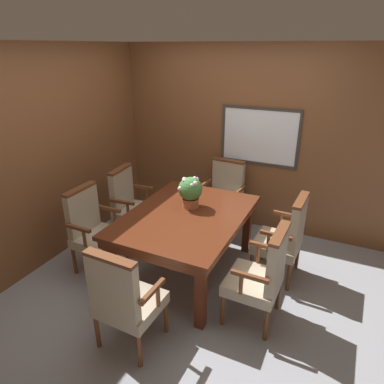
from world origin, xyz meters
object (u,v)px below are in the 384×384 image
(chair_right_near, at_px, (262,274))
(chair_right_far, at_px, (285,236))
(dining_table, at_px, (186,222))
(chair_head_far, at_px, (224,194))
(chair_left_far, at_px, (130,203))
(chair_left_near, at_px, (92,227))
(chair_head_near, at_px, (124,297))
(potted_plant, at_px, (190,191))

(chair_right_near, bearing_deg, chair_right_far, 177.30)
(dining_table, xyz_separation_m, chair_head_far, (0.01, 1.16, -0.12))
(dining_table, relative_size, chair_right_near, 1.65)
(chair_right_near, distance_m, chair_right_far, 0.76)
(chair_right_near, height_order, chair_left_far, same)
(chair_left_far, height_order, chair_left_near, same)
(chair_right_far, height_order, chair_left_near, same)
(chair_head_near, xyz_separation_m, potted_plant, (-0.05, 1.36, 0.41))
(chair_right_near, distance_m, chair_left_far, 2.08)
(potted_plant, bearing_deg, chair_left_far, 169.47)
(chair_left_far, height_order, potted_plant, potted_plant)
(chair_head_far, xyz_separation_m, potted_plant, (-0.05, -0.98, 0.41))
(dining_table, relative_size, chair_left_near, 1.65)
(chair_head_far, height_order, chair_head_near, same)
(dining_table, height_order, chair_head_far, chair_head_far)
(chair_head_near, bearing_deg, potted_plant, -86.14)
(chair_left_near, distance_m, potted_plant, 1.18)
(chair_head_near, bearing_deg, chair_left_near, -36.98)
(potted_plant, bearing_deg, chair_right_far, 10.52)
(chair_right_far, bearing_deg, potted_plant, -77.26)
(chair_left_near, relative_size, chair_head_near, 1.00)
(chair_head_far, height_order, chair_left_far, same)
(chair_head_far, distance_m, chair_left_near, 1.83)
(dining_table, height_order, chair_right_near, chair_right_near)
(dining_table, xyz_separation_m, potted_plant, (-0.04, 0.19, 0.28))
(chair_left_near, bearing_deg, chair_left_far, -0.59)
(dining_table, bearing_deg, potted_plant, 101.38)
(chair_right_near, bearing_deg, chair_head_far, -147.49)
(chair_right_near, xyz_separation_m, chair_right_far, (0.05, 0.76, 0.00))
(chair_right_far, relative_size, chair_left_near, 1.00)
(dining_table, xyz_separation_m, chair_right_far, (1.00, 0.38, -0.12))
(chair_head_far, bearing_deg, dining_table, -85.38)
(chair_right_far, bearing_deg, chair_left_far, -87.33)
(chair_left_far, bearing_deg, chair_right_far, -94.81)
(dining_table, height_order, chair_left_near, chair_left_near)
(chair_head_far, distance_m, chair_left_far, 1.28)
(chair_head_far, bearing_deg, chair_right_far, -33.15)
(chair_right_near, bearing_deg, chair_left_far, -109.87)
(chair_left_far, xyz_separation_m, chair_head_near, (1.01, -1.54, 0.00))
(chair_head_far, height_order, chair_right_far, same)
(chair_left_near, height_order, chair_head_near, same)
(chair_head_far, relative_size, chair_left_near, 1.00)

